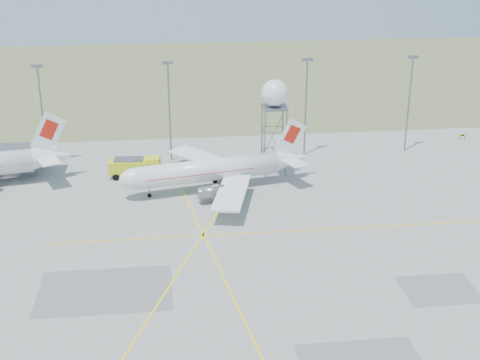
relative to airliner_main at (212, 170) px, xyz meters
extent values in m
plane|color=gray|center=(2.87, -49.04, -3.73)|extent=(400.00, 400.00, 0.00)
cube|color=#5D6939|center=(2.87, 90.96, -3.71)|extent=(400.00, 120.00, 0.03)
cylinder|color=slate|center=(-32.13, 16.96, 6.27)|extent=(0.36, 0.36, 20.00)
cube|color=slate|center=(-32.13, 16.96, 16.47)|extent=(2.20, 0.50, 0.60)
cylinder|color=slate|center=(-7.13, 16.96, 6.27)|extent=(0.36, 0.36, 20.00)
cube|color=slate|center=(-7.13, 16.96, 16.47)|extent=(2.20, 0.50, 0.60)
cylinder|color=slate|center=(20.87, 16.96, 6.27)|extent=(0.36, 0.36, 20.00)
cube|color=slate|center=(20.87, 16.96, 16.47)|extent=(2.20, 0.50, 0.60)
cylinder|color=slate|center=(42.87, 16.96, 6.27)|extent=(0.36, 0.36, 20.00)
cube|color=slate|center=(42.87, 16.96, 16.47)|extent=(2.20, 0.50, 0.60)
cylinder|color=black|center=(57.87, 22.96, -3.33)|extent=(0.10, 0.10, 0.80)
cylinder|color=black|center=(59.07, 22.96, -3.33)|extent=(0.10, 0.10, 0.80)
cube|color=yellow|center=(58.47, 22.96, -2.78)|extent=(1.60, 0.15, 0.50)
cube|color=black|center=(58.47, 22.88, -2.78)|extent=(0.80, 0.03, 0.30)
cylinder|color=white|center=(-0.60, -0.13, 0.10)|extent=(26.50, 9.39, 4.04)
ellipsoid|color=white|center=(-13.43, -2.85, 0.10)|extent=(7.15, 5.29, 4.04)
cube|color=black|center=(-14.62, -3.10, 0.71)|extent=(1.96, 2.49, 0.98)
cone|color=white|center=(15.19, 3.22, 0.41)|extent=(6.76, 5.20, 4.04)
cube|color=white|center=(15.19, 3.22, 4.64)|extent=(6.39, 1.64, 7.59)
cube|color=red|center=(15.39, 3.26, 5.35)|extent=(3.47, 1.06, 3.89)
cube|color=white|center=(14.03, 6.27, 0.91)|extent=(4.31, 6.10, 0.18)
cube|color=white|center=(15.37, -0.04, 0.91)|extent=(4.31, 6.10, 0.18)
cube|color=white|center=(-1.00, 9.07, -0.90)|extent=(13.75, 15.71, 0.36)
cube|color=white|center=(2.76, -8.70, -0.90)|extent=(8.61, 16.83, 0.36)
cylinder|color=slate|center=(-2.80, 5.39, -1.81)|extent=(4.63, 3.15, 2.32)
cylinder|color=slate|center=(-0.37, -6.06, -1.81)|extent=(4.63, 3.15, 2.32)
cube|color=red|center=(-2.57, -0.55, 0.21)|extent=(20.58, 8.17, 0.12)
cylinder|color=black|center=(-11.46, -2.43, -3.28)|extent=(0.84, 0.84, 0.91)
cube|color=black|center=(1.37, 0.29, -3.28)|extent=(2.24, 6.13, 0.91)
cylinder|color=slate|center=(1.37, 0.29, -2.82)|extent=(0.29, 0.29, 1.82)
cone|color=white|center=(-29.95, 8.72, 0.79)|extent=(7.30, 5.53, 4.41)
cube|color=white|center=(-29.95, 8.72, 5.41)|extent=(7.00, 1.60, 8.29)
cube|color=red|center=(-29.73, 8.76, 6.18)|extent=(3.80, 1.06, 4.25)
cube|color=white|center=(-31.13, 12.09, 1.34)|extent=(4.56, 6.60, 0.20)
cube|color=white|center=(-29.85, 5.15, 1.34)|extent=(4.56, 6.60, 0.20)
cylinder|color=slate|center=(10.61, 5.25, 2.93)|extent=(0.25, 0.25, 13.32)
cylinder|color=slate|center=(14.71, 5.25, 2.93)|extent=(0.25, 0.25, 13.32)
cylinder|color=slate|center=(14.71, 9.35, 2.93)|extent=(0.25, 0.25, 13.32)
cylinder|color=slate|center=(10.61, 9.35, 2.93)|extent=(0.25, 0.25, 13.32)
cube|color=slate|center=(12.66, 7.30, 9.59)|extent=(4.70, 4.70, 0.26)
sphere|color=white|center=(12.66, 7.30, 12.26)|extent=(5.12, 5.12, 5.12)
cube|color=#D0D719|center=(-14.28, 7.94, -1.55)|extent=(10.05, 4.03, 2.40)
cube|color=#D0D719|center=(-10.80, 7.66, -0.56)|extent=(2.85, 3.25, 1.53)
cube|color=black|center=(-10.04, 7.60, -0.45)|extent=(0.33, 2.84, 1.09)
cube|color=slate|center=(-15.37, 8.02, -0.13)|extent=(5.65, 3.04, 0.44)
camera|label=1|loc=(-8.06, -113.94, 43.65)|focal=50.00mm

